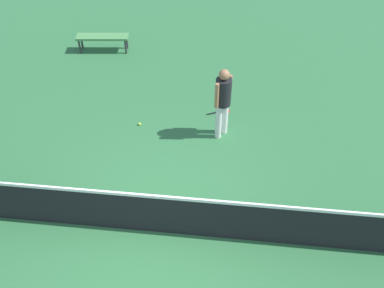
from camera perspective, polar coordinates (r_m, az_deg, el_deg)
ground_plane at (r=7.77m, az=-4.97°, el=-11.66°), size 40.00×40.00×0.00m
court_net at (r=7.38m, az=-5.20°, el=-9.32°), size 10.09×0.09×1.07m
player_near_side at (r=9.02m, az=4.22°, el=6.22°), size 0.47×0.47×1.70m
tennis_racket_near_player at (r=10.31m, az=4.10°, el=4.48°), size 0.60×0.42×0.03m
tennis_ball_near_player at (r=8.04m, az=-6.26°, el=-8.95°), size 0.07×0.07×0.07m
tennis_ball_by_net at (r=9.93m, az=-7.11°, el=2.71°), size 0.07×0.07×0.07m
tennis_ball_midcourt at (r=8.69m, az=-18.92°, el=-6.68°), size 0.07×0.07×0.07m
courtside_bench at (r=12.87m, az=-12.02°, el=13.87°), size 1.53×0.56×0.48m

